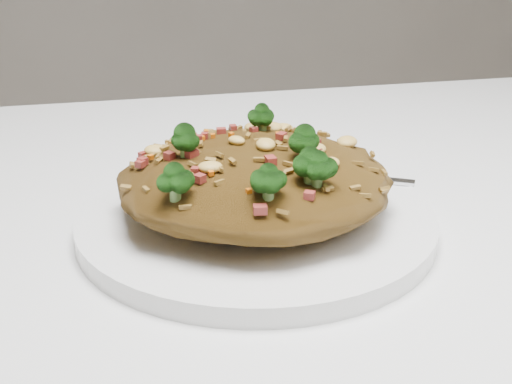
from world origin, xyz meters
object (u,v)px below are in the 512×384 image
dining_table (251,371)px  fork (320,174)px  plate (256,221)px  fried_rice (256,171)px

dining_table → fork: (0.08, 0.10, 0.11)m
dining_table → plate: bearing=73.0°
dining_table → plate: (0.01, 0.04, 0.10)m
dining_table → fried_rice: fried_rice is taller
dining_table → fried_rice: (0.01, 0.04, 0.14)m
fried_rice → fork: bearing=41.3°
plate → fried_rice: fried_rice is taller
plate → dining_table: bearing=-107.0°
dining_table → plate: size_ratio=4.79×
dining_table → fork: 0.16m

